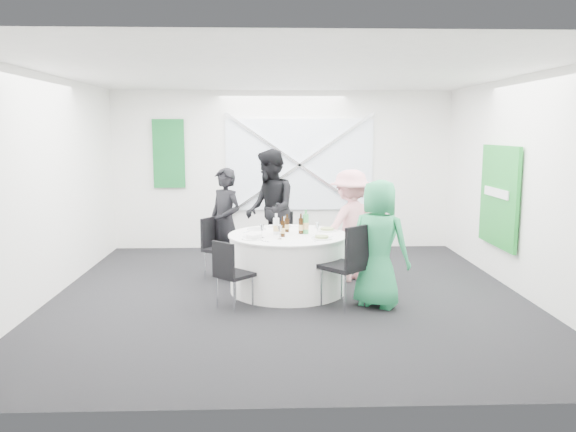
{
  "coord_description": "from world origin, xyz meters",
  "views": [
    {
      "loc": [
        -0.25,
        -7.01,
        2.1
      ],
      "look_at": [
        0.0,
        0.2,
        1.0
      ],
      "focal_mm": 35.0,
      "sensor_mm": 36.0,
      "label": 1
    }
  ],
  "objects_px": {
    "person_woman_green": "(378,244)",
    "person_man_back_left": "(225,223)",
    "chair_front_left": "(230,270)",
    "person_woman_pink": "(350,225)",
    "green_water_bottle": "(306,224)",
    "chair_back": "(281,237)",
    "clear_water_bottle": "(276,227)",
    "chair_front_right": "(350,259)",
    "person_man_back": "(270,210)",
    "banquet_table": "(288,262)",
    "chair_back_right": "(351,240)",
    "chair_back_left": "(216,243)"
  },
  "relations": [
    {
      "from": "banquet_table",
      "to": "person_woman_green",
      "type": "xyz_separation_m",
      "value": [
        1.05,
        -0.7,
        0.39
      ]
    },
    {
      "from": "green_water_bottle",
      "to": "person_man_back",
      "type": "bearing_deg",
      "value": 111.82
    },
    {
      "from": "person_man_back",
      "to": "person_woman_green",
      "type": "height_order",
      "value": "person_man_back"
    },
    {
      "from": "chair_back_right",
      "to": "chair_back",
      "type": "bearing_deg",
      "value": -150.02
    },
    {
      "from": "chair_front_right",
      "to": "person_woman_pink",
      "type": "bearing_deg",
      "value": -140.58
    },
    {
      "from": "banquet_table",
      "to": "person_man_back_left",
      "type": "bearing_deg",
      "value": 138.28
    },
    {
      "from": "chair_back_left",
      "to": "clear_water_bottle",
      "type": "distance_m",
      "value": 1.17
    },
    {
      "from": "banquet_table",
      "to": "chair_front_left",
      "type": "bearing_deg",
      "value": -133.54
    },
    {
      "from": "person_man_back",
      "to": "clear_water_bottle",
      "type": "height_order",
      "value": "person_man_back"
    },
    {
      "from": "chair_back",
      "to": "chair_back_left",
      "type": "xyz_separation_m",
      "value": [
        -0.94,
        -0.44,
        -0.0
      ]
    },
    {
      "from": "green_water_bottle",
      "to": "person_man_back_left",
      "type": "bearing_deg",
      "value": 145.88
    },
    {
      "from": "chair_back_right",
      "to": "chair_front_left",
      "type": "bearing_deg",
      "value": -84.92
    },
    {
      "from": "person_man_back_left",
      "to": "person_woman_pink",
      "type": "height_order",
      "value": "person_man_back_left"
    },
    {
      "from": "chair_back_left",
      "to": "green_water_bottle",
      "type": "xyz_separation_m",
      "value": [
        1.24,
        -0.65,
        0.38
      ]
    },
    {
      "from": "person_woman_green",
      "to": "person_man_back_left",
      "type": "bearing_deg",
      "value": -3.83
    },
    {
      "from": "chair_back_left",
      "to": "person_man_back",
      "type": "distance_m",
      "value": 1.01
    },
    {
      "from": "person_man_back_left",
      "to": "person_man_back",
      "type": "xyz_separation_m",
      "value": [
        0.65,
        0.41,
        0.13
      ]
    },
    {
      "from": "person_woman_pink",
      "to": "clear_water_bottle",
      "type": "distance_m",
      "value": 1.19
    },
    {
      "from": "chair_front_right",
      "to": "person_woman_pink",
      "type": "relative_size",
      "value": 0.65
    },
    {
      "from": "chair_front_left",
      "to": "person_man_back_left",
      "type": "height_order",
      "value": "person_man_back_left"
    },
    {
      "from": "chair_back",
      "to": "person_woman_green",
      "type": "height_order",
      "value": "person_woman_green"
    },
    {
      "from": "person_woman_pink",
      "to": "chair_front_left",
      "type": "bearing_deg",
      "value": 8.37
    },
    {
      "from": "person_woman_pink",
      "to": "chair_back",
      "type": "bearing_deg",
      "value": -62.09
    },
    {
      "from": "chair_front_right",
      "to": "chair_front_left",
      "type": "xyz_separation_m",
      "value": [
        -1.41,
        0.03,
        -0.12
      ]
    },
    {
      "from": "person_woman_pink",
      "to": "person_woman_green",
      "type": "xyz_separation_m",
      "value": [
        0.16,
        -1.22,
        -0.02
      ]
    },
    {
      "from": "chair_front_left",
      "to": "clear_water_bottle",
      "type": "height_order",
      "value": "clear_water_bottle"
    },
    {
      "from": "banquet_table",
      "to": "person_man_back_left",
      "type": "xyz_separation_m",
      "value": [
        -0.88,
        0.78,
        0.41
      ]
    },
    {
      "from": "clear_water_bottle",
      "to": "person_woman_green",
      "type": "bearing_deg",
      "value": -28.64
    },
    {
      "from": "green_water_bottle",
      "to": "chair_front_left",
      "type": "bearing_deg",
      "value": -140.6
    },
    {
      "from": "chair_back_right",
      "to": "person_woman_green",
      "type": "height_order",
      "value": "person_woman_green"
    },
    {
      "from": "chair_back_right",
      "to": "person_woman_pink",
      "type": "distance_m",
      "value": 0.29
    },
    {
      "from": "banquet_table",
      "to": "chair_front_right",
      "type": "xyz_separation_m",
      "value": [
        0.7,
        -0.78,
        0.22
      ]
    },
    {
      "from": "chair_back_right",
      "to": "green_water_bottle",
      "type": "distance_m",
      "value": 1.01
    },
    {
      "from": "person_woman_green",
      "to": "clear_water_bottle",
      "type": "distance_m",
      "value": 1.38
    },
    {
      "from": "chair_front_right",
      "to": "person_woman_green",
      "type": "height_order",
      "value": "person_woman_green"
    },
    {
      "from": "chair_back_right",
      "to": "clear_water_bottle",
      "type": "bearing_deg",
      "value": -92.39
    },
    {
      "from": "chair_back_right",
      "to": "chair_front_right",
      "type": "relative_size",
      "value": 0.91
    },
    {
      "from": "chair_back",
      "to": "clear_water_bottle",
      "type": "bearing_deg",
      "value": -97.72
    },
    {
      "from": "chair_front_left",
      "to": "clear_water_bottle",
      "type": "relative_size",
      "value": 2.92
    },
    {
      "from": "banquet_table",
      "to": "clear_water_bottle",
      "type": "height_order",
      "value": "clear_water_bottle"
    },
    {
      "from": "chair_front_right",
      "to": "person_man_back_left",
      "type": "height_order",
      "value": "person_man_back_left"
    },
    {
      "from": "chair_back_right",
      "to": "person_man_back",
      "type": "xyz_separation_m",
      "value": [
        -1.16,
        0.52,
        0.38
      ]
    },
    {
      "from": "chair_front_left",
      "to": "person_man_back_left",
      "type": "xyz_separation_m",
      "value": [
        -0.17,
        1.53,
        0.31
      ]
    },
    {
      "from": "person_man_back",
      "to": "person_woman_pink",
      "type": "height_order",
      "value": "person_man_back"
    },
    {
      "from": "person_man_back_left",
      "to": "person_man_back",
      "type": "bearing_deg",
      "value": 74.08
    },
    {
      "from": "banquet_table",
      "to": "chair_back",
      "type": "relative_size",
      "value": 1.77
    },
    {
      "from": "person_man_back_left",
      "to": "person_woman_pink",
      "type": "distance_m",
      "value": 1.79
    },
    {
      "from": "chair_front_left",
      "to": "person_woman_pink",
      "type": "height_order",
      "value": "person_woman_pink"
    },
    {
      "from": "person_woman_pink",
      "to": "clear_water_bottle",
      "type": "relative_size",
      "value": 5.56
    },
    {
      "from": "banquet_table",
      "to": "chair_front_left",
      "type": "relative_size",
      "value": 1.9
    }
  ]
}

